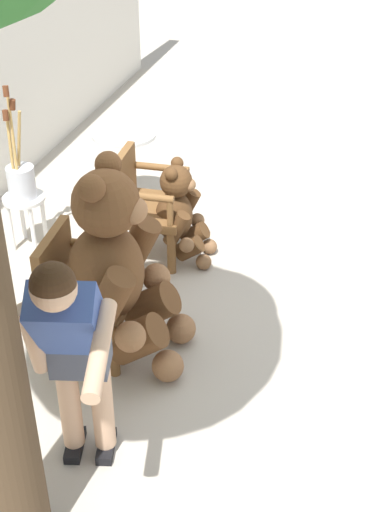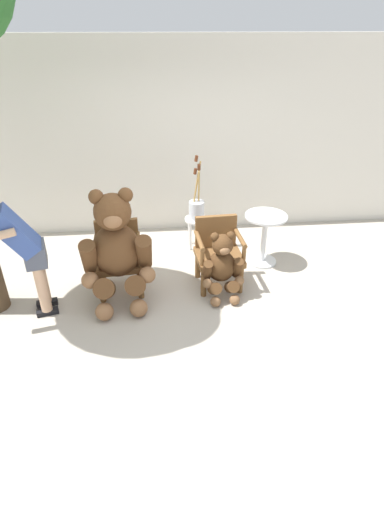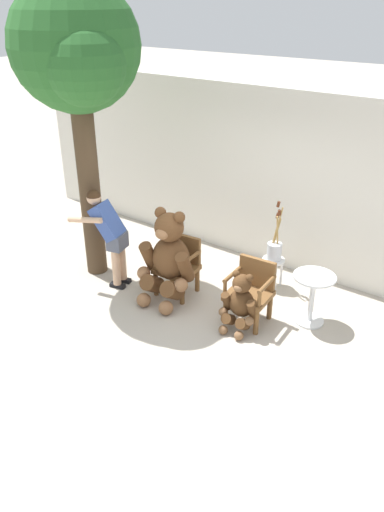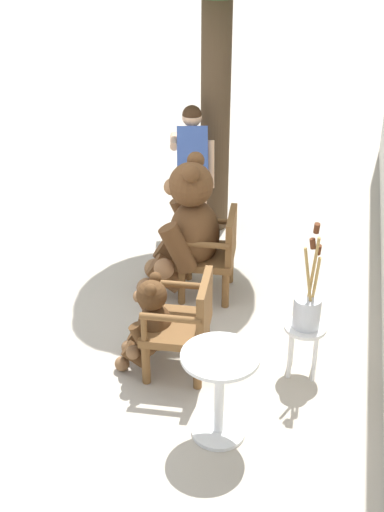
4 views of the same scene
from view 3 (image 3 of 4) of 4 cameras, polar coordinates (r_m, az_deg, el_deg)
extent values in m
plane|color=#B2A899|center=(6.80, -0.93, -8.09)|extent=(60.00, 60.00, 0.00)
cube|color=silver|center=(7.99, 9.55, 8.53)|extent=(10.00, 0.16, 2.80)
cube|color=brown|center=(7.32, -1.78, -1.50)|extent=(0.60, 0.56, 0.07)
cylinder|color=brown|center=(7.40, -4.14, -3.20)|extent=(0.07, 0.07, 0.37)
cylinder|color=brown|center=(7.17, -1.14, -4.21)|extent=(0.07, 0.07, 0.37)
cylinder|color=brown|center=(7.69, -2.33, -1.84)|extent=(0.07, 0.07, 0.37)
cylinder|color=brown|center=(7.47, 0.61, -2.76)|extent=(0.07, 0.07, 0.37)
cube|color=brown|center=(7.37, -0.82, 0.90)|extent=(0.52, 0.10, 0.42)
cylinder|color=brown|center=(7.32, -3.44, 0.74)|extent=(0.09, 0.48, 0.06)
cylinder|color=brown|center=(7.22, -4.37, -0.68)|extent=(0.05, 0.05, 0.22)
cylinder|color=brown|center=(7.08, -0.12, -0.22)|extent=(0.09, 0.48, 0.06)
cylinder|color=brown|center=(6.97, -1.03, -1.71)|extent=(0.05, 0.05, 0.22)
cube|color=brown|center=(6.74, 6.48, -4.51)|extent=(0.59, 0.56, 0.07)
cylinder|color=brown|center=(6.78, 3.84, -6.33)|extent=(0.07, 0.07, 0.37)
cylinder|color=brown|center=(6.62, 7.34, -7.50)|extent=(0.07, 0.07, 0.37)
cylinder|color=brown|center=(7.10, 5.50, -4.72)|extent=(0.07, 0.07, 0.37)
cylinder|color=brown|center=(6.94, 8.87, -5.78)|extent=(0.07, 0.07, 0.37)
cube|color=brown|center=(6.79, 7.47, -1.87)|extent=(0.52, 0.09, 0.42)
cylinder|color=brown|center=(6.70, 4.69, -2.06)|extent=(0.09, 0.48, 0.06)
cylinder|color=brown|center=(6.60, 3.79, -3.66)|extent=(0.05, 0.05, 0.22)
cylinder|color=brown|center=(6.52, 8.56, -3.22)|extent=(0.09, 0.48, 0.06)
cylinder|color=brown|center=(6.41, 7.70, -4.89)|extent=(0.05, 0.05, 0.22)
ellipsoid|color=brown|center=(7.13, -2.40, -0.29)|extent=(0.60, 0.52, 0.65)
sphere|color=brown|center=(6.88, -2.63, 3.30)|extent=(0.41, 0.41, 0.41)
ellipsoid|color=#8C603D|center=(6.76, -3.46, 2.53)|extent=(0.21, 0.17, 0.15)
sphere|color=black|center=(6.76, -3.47, 2.61)|extent=(0.06, 0.06, 0.06)
sphere|color=brown|center=(6.91, -3.63, 4.97)|extent=(0.16, 0.16, 0.16)
sphere|color=brown|center=(6.75, -1.46, 4.44)|extent=(0.16, 0.16, 0.16)
cylinder|color=brown|center=(7.21, -4.90, -0.03)|extent=(0.21, 0.37, 0.49)
sphere|color=#8C603D|center=(7.23, -5.53, -1.94)|extent=(0.19, 0.19, 0.19)
cylinder|color=brown|center=(6.90, -0.80, -1.28)|extent=(0.21, 0.37, 0.49)
sphere|color=#8C603D|center=(6.91, -1.26, -3.34)|extent=(0.19, 0.19, 0.19)
cylinder|color=brown|center=(7.22, -4.56, -3.19)|extent=(0.27, 0.42, 0.38)
sphere|color=#8C603D|center=(7.19, -5.54, -5.02)|extent=(0.21, 0.21, 0.21)
cylinder|color=brown|center=(7.05, -2.25, -3.97)|extent=(0.27, 0.42, 0.38)
sphere|color=#8C603D|center=(7.00, -3.00, -5.94)|extent=(0.21, 0.21, 0.21)
ellipsoid|color=#4C3019|center=(6.62, 5.68, -5.34)|extent=(0.36, 0.31, 0.40)
sphere|color=#4C3019|center=(6.44, 5.72, -3.15)|extent=(0.25, 0.25, 0.25)
ellipsoid|color=brown|center=(6.37, 5.27, -3.72)|extent=(0.12, 0.10, 0.09)
sphere|color=black|center=(6.36, 5.27, -3.67)|extent=(0.04, 0.04, 0.04)
sphere|color=#4C3019|center=(6.43, 5.08, -2.06)|extent=(0.10, 0.10, 0.10)
sphere|color=#4C3019|center=(6.36, 6.57, -2.51)|extent=(0.10, 0.10, 0.10)
cylinder|color=#4C3019|center=(6.64, 3.99, -5.15)|extent=(0.13, 0.23, 0.30)
sphere|color=brown|center=(6.65, 3.55, -6.40)|extent=(0.12, 0.12, 0.12)
cylinder|color=#4C3019|center=(6.50, 6.86, -6.08)|extent=(0.13, 0.23, 0.30)
sphere|color=brown|center=(6.51, 6.56, -7.40)|extent=(0.12, 0.12, 0.12)
cylinder|color=#4C3019|center=(6.67, 4.20, -7.21)|extent=(0.16, 0.25, 0.23)
sphere|color=brown|center=(6.65, 3.59, -8.43)|extent=(0.13, 0.13, 0.13)
cylinder|color=#4C3019|center=(6.59, 5.82, -7.76)|extent=(0.16, 0.25, 0.23)
sphere|color=brown|center=(6.56, 5.38, -9.05)|extent=(0.13, 0.13, 0.13)
cube|color=black|center=(7.85, -7.84, -2.73)|extent=(0.25, 0.14, 0.06)
cylinder|color=tan|center=(7.64, -8.05, 0.11)|extent=(0.12, 0.12, 0.82)
cube|color=black|center=(7.72, -8.50, -3.35)|extent=(0.25, 0.14, 0.06)
cylinder|color=tan|center=(7.51, -8.73, -0.48)|extent=(0.12, 0.12, 0.82)
cube|color=#4C5160|center=(7.45, -8.53, 1.72)|extent=(0.29, 0.34, 0.24)
cube|color=#385199|center=(7.39, -9.67, 3.98)|extent=(0.52, 0.42, 0.56)
sphere|color=tan|center=(7.37, -11.17, 6.56)|extent=(0.21, 0.21, 0.21)
sphere|color=#382314|center=(7.36, -11.19, 6.71)|extent=(0.21, 0.21, 0.21)
cylinder|color=tan|center=(7.36, -12.13, 4.05)|extent=(0.57, 0.22, 0.16)
cylinder|color=tan|center=(7.59, -8.86, 3.69)|extent=(0.23, 0.13, 0.50)
cylinder|color=white|center=(7.58, 9.31, -0.46)|extent=(0.34, 0.34, 0.03)
cylinder|color=white|center=(7.73, 10.17, -1.88)|extent=(0.04, 0.04, 0.43)
cylinder|color=white|center=(7.80, 8.88, -1.46)|extent=(0.04, 0.04, 0.43)
cylinder|color=white|center=(7.57, 9.48, -2.49)|extent=(0.04, 0.04, 0.43)
cylinder|color=white|center=(7.65, 8.17, -2.05)|extent=(0.04, 0.04, 0.43)
cylinder|color=silver|center=(7.51, 9.39, 0.52)|extent=(0.22, 0.22, 0.26)
cylinder|color=tan|center=(7.45, 9.56, 2.28)|extent=(0.11, 0.06, 0.57)
cylinder|color=#592D19|center=(7.32, 9.76, 4.58)|extent=(0.06, 0.05, 0.09)
cylinder|color=tan|center=(7.38, 9.74, 2.32)|extent=(0.03, 0.13, 0.64)
cylinder|color=#592D19|center=(7.23, 9.97, 4.91)|extent=(0.05, 0.06, 0.09)
cylinder|color=tan|center=(7.38, 9.59, 2.83)|extent=(0.14, 0.08, 0.75)
cylinder|color=#592D19|center=(7.22, 9.85, 5.84)|extent=(0.06, 0.05, 0.09)
cylinder|color=silver|center=(6.72, 13.85, -2.32)|extent=(0.56, 0.56, 0.03)
cylinder|color=silver|center=(6.90, 13.51, -4.91)|extent=(0.07, 0.07, 0.69)
cylinder|color=silver|center=(7.08, 13.22, -7.16)|extent=(0.40, 0.40, 0.03)
cylinder|color=#473523|center=(7.67, -11.67, 7.92)|extent=(0.32, 0.32, 2.90)
sphere|color=#286028|center=(7.26, -13.22, 22.38)|extent=(1.75, 1.75, 1.75)
sphere|color=#286028|center=(6.78, -12.18, 20.65)|extent=(1.05, 1.05, 1.05)
camera|label=1|loc=(8.11, -30.93, 18.34)|focal=50.00mm
camera|label=2|loc=(3.72, -38.63, 4.98)|focal=28.00mm
camera|label=4|loc=(6.47, 55.70, 14.08)|focal=50.00mm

